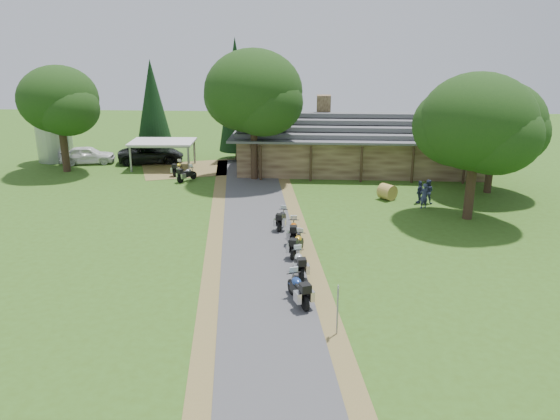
# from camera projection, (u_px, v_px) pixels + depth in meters

# --- Properties ---
(ground) EXTENTS (120.00, 120.00, 0.00)m
(ground) POSITION_uv_depth(u_px,v_px,m) (264.00, 288.00, 25.30)
(ground) COLOR #365718
(ground) RESTS_ON ground
(driveway) EXTENTS (51.95, 51.95, 0.00)m
(driveway) POSITION_uv_depth(u_px,v_px,m) (261.00, 255.00, 29.13)
(driveway) COLOR #403F42
(driveway) RESTS_ON ground
(lodge) EXTENTS (21.40, 9.40, 4.90)m
(lodge) POSITION_uv_depth(u_px,v_px,m) (358.00, 141.00, 46.97)
(lodge) COLOR #4F3928
(lodge) RESTS_ON ground
(silo) EXTENTS (3.16, 3.16, 6.37)m
(silo) POSITION_uv_depth(u_px,v_px,m) (53.00, 126.00, 49.71)
(silo) COLOR gray
(silo) RESTS_ON ground
(carport) EXTENTS (5.65, 3.92, 2.37)m
(carport) POSITION_uv_depth(u_px,v_px,m) (163.00, 154.00, 47.71)
(carport) COLOR silver
(carport) RESTS_ON ground
(car_white_sedan) EXTENTS (3.78, 6.45, 2.02)m
(car_white_sedan) POSITION_uv_depth(u_px,v_px,m) (87.00, 153.00, 49.24)
(car_white_sedan) COLOR white
(car_white_sedan) RESTS_ON ground
(car_dark_suv) EXTENTS (4.03, 6.76, 2.42)m
(car_dark_suv) POSITION_uv_depth(u_px,v_px,m) (151.00, 150.00, 49.55)
(car_dark_suv) COLOR black
(car_dark_suv) RESTS_ON ground
(motorcycle_row_a) EXTENTS (1.42, 2.17, 1.42)m
(motorcycle_row_a) POSITION_uv_depth(u_px,v_px,m) (298.00, 288.00, 23.79)
(motorcycle_row_a) COLOR navy
(motorcycle_row_a) RESTS_ON ground
(motorcycle_row_b) EXTENTS (0.98, 2.01, 1.32)m
(motorcycle_row_b) POSITION_uv_depth(u_px,v_px,m) (299.00, 262.00, 26.56)
(motorcycle_row_b) COLOR #B9BBC1
(motorcycle_row_b) RESTS_ON ground
(motorcycle_row_c) EXTENTS (1.05, 1.99, 1.30)m
(motorcycle_row_c) POSITION_uv_depth(u_px,v_px,m) (297.00, 243.00, 28.99)
(motorcycle_row_c) COLOR #C08E1C
(motorcycle_row_c) RESTS_ON ground
(motorcycle_row_d) EXTENTS (0.70, 1.98, 1.34)m
(motorcycle_row_d) POSITION_uv_depth(u_px,v_px,m) (294.00, 230.00, 30.84)
(motorcycle_row_d) COLOR #C3560A
(motorcycle_row_d) RESTS_ON ground
(motorcycle_row_e) EXTENTS (0.85, 1.89, 1.25)m
(motorcycle_row_e) POSITION_uv_depth(u_px,v_px,m) (282.00, 218.00, 33.00)
(motorcycle_row_e) COLOR black
(motorcycle_row_e) RESTS_ON ground
(motorcycle_carport_a) EXTENTS (0.76, 1.81, 1.20)m
(motorcycle_carport_a) POSITION_uv_depth(u_px,v_px,m) (178.00, 168.00, 45.49)
(motorcycle_carport_a) COLOR yellow
(motorcycle_carport_a) RESTS_ON ground
(motorcycle_carport_b) EXTENTS (1.49, 1.85, 1.24)m
(motorcycle_carport_b) POSITION_uv_depth(u_px,v_px,m) (187.00, 173.00, 43.54)
(motorcycle_carport_b) COLOR slate
(motorcycle_carport_b) RESTS_ON ground
(person_a) EXTENTS (0.69, 0.62, 2.01)m
(person_a) POSITION_uv_depth(u_px,v_px,m) (424.00, 194.00, 36.66)
(person_a) COLOR #333A5B
(person_a) RESTS_ON ground
(person_b) EXTENTS (0.68, 0.59, 2.00)m
(person_b) POSITION_uv_depth(u_px,v_px,m) (428.00, 189.00, 37.67)
(person_b) COLOR #333A5B
(person_b) RESTS_ON ground
(person_c) EXTENTS (0.61, 0.65, 1.86)m
(person_c) POSITION_uv_depth(u_px,v_px,m) (420.00, 190.00, 37.79)
(person_c) COLOR #333A5B
(person_c) RESTS_ON ground
(hay_bale) EXTENTS (1.49, 1.49, 1.10)m
(hay_bale) POSITION_uv_depth(u_px,v_px,m) (387.00, 192.00, 38.71)
(hay_bale) COLOR #A5823C
(hay_bale) RESTS_ON ground
(sign_post) EXTENTS (0.38, 0.06, 2.10)m
(sign_post) POSITION_uv_depth(u_px,v_px,m) (337.00, 310.00, 21.13)
(sign_post) COLOR gray
(sign_post) RESTS_ON ground
(oak_lodge_left) EXTENTS (7.63, 7.63, 11.33)m
(oak_lodge_left) POSITION_uv_depth(u_px,v_px,m) (254.00, 109.00, 42.57)
(oak_lodge_left) COLOR black
(oak_lodge_left) RESTS_ON ground
(oak_lodge_right) EXTENTS (7.04, 7.04, 8.44)m
(oak_lodge_right) POSITION_uv_depth(u_px,v_px,m) (494.00, 136.00, 39.28)
(oak_lodge_right) COLOR black
(oak_lodge_right) RESTS_ON ground
(oak_driveway) EXTENTS (7.00, 7.00, 9.97)m
(oak_driveway) POSITION_uv_depth(u_px,v_px,m) (476.00, 141.00, 33.33)
(oak_driveway) COLOR black
(oak_driveway) RESTS_ON ground
(oak_silo) EXTENTS (6.50, 6.50, 9.85)m
(oak_silo) POSITION_uv_depth(u_px,v_px,m) (60.00, 114.00, 45.27)
(oak_silo) COLOR black
(oak_silo) RESTS_ON ground
(cedar_near) EXTENTS (3.34, 3.34, 11.04)m
(cedar_near) POSITION_uv_depth(u_px,v_px,m) (236.00, 100.00, 49.57)
(cedar_near) COLOR black
(cedar_near) RESTS_ON ground
(cedar_far) EXTENTS (3.46, 3.46, 9.05)m
(cedar_far) POSITION_uv_depth(u_px,v_px,m) (153.00, 108.00, 51.57)
(cedar_far) COLOR black
(cedar_far) RESTS_ON ground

